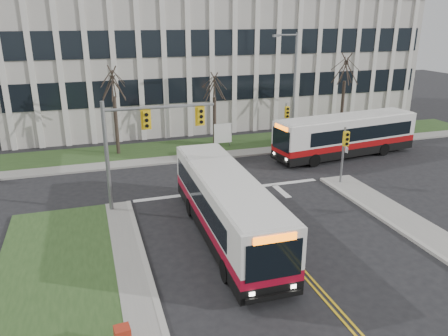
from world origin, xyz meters
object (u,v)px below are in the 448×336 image
bus_main (226,208)px  bus_cross (345,137)px  streetlight (293,84)px  directory_sign (223,134)px

bus_main → bus_cross: 16.23m
streetlight → bus_main: (-10.14, -13.82, -3.64)m
bus_main → bus_cross: (12.89, 9.86, 0.01)m
streetlight → directory_sign: bearing=166.8°
directory_sign → bus_cross: 9.82m
streetlight → bus_main: 17.52m
directory_sign → bus_main: bus_main is taller
streetlight → bus_main: streetlight is taller
directory_sign → streetlight: bearing=-13.2°
directory_sign → bus_main: bearing=-107.0°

